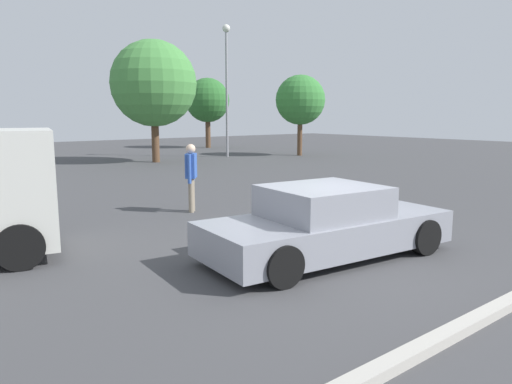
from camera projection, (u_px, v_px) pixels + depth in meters
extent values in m
plane|color=#424244|center=(319.00, 258.00, 8.42)|extent=(80.00, 80.00, 0.00)
cube|color=gray|center=(327.00, 232.00, 8.45)|extent=(4.68, 2.26, 0.57)
cube|color=gray|center=(323.00, 201.00, 8.31)|extent=(2.06, 1.84, 0.53)
cube|color=slate|center=(361.00, 197.00, 8.78)|extent=(0.22, 1.52, 0.45)
cube|color=slate|center=(281.00, 207.00, 7.83)|extent=(0.22, 1.52, 0.45)
cylinder|color=black|center=(357.00, 220.00, 10.00)|extent=(0.66, 0.29, 0.64)
cylinder|color=black|center=(425.00, 237.00, 8.59)|extent=(0.66, 0.29, 0.64)
cylinder|color=black|center=(226.00, 241.00, 8.34)|extent=(0.66, 0.29, 0.64)
cylinder|color=black|center=(283.00, 266.00, 6.94)|extent=(0.66, 0.29, 0.64)
ellipsoid|color=beige|center=(352.00, 209.00, 11.58)|extent=(0.44, 0.42, 0.23)
sphere|color=beige|center=(362.00, 207.00, 11.57)|extent=(0.19, 0.19, 0.19)
sphere|color=beige|center=(364.00, 207.00, 11.57)|extent=(0.08, 0.08, 0.08)
cylinder|color=beige|center=(356.00, 215.00, 11.67)|extent=(0.06, 0.06, 0.13)
cylinder|color=beige|center=(357.00, 216.00, 11.54)|extent=(0.06, 0.06, 0.13)
cylinder|color=beige|center=(346.00, 215.00, 11.67)|extent=(0.06, 0.06, 0.13)
cylinder|color=beige|center=(347.00, 216.00, 11.55)|extent=(0.06, 0.06, 0.13)
sphere|color=beige|center=(342.00, 208.00, 11.58)|extent=(0.11, 0.11, 0.11)
cylinder|color=black|center=(20.00, 247.00, 7.73)|extent=(0.80, 0.42, 0.76)
cylinder|color=black|center=(22.00, 223.00, 9.40)|extent=(0.80, 0.42, 0.76)
cylinder|color=gray|center=(191.00, 195.00, 12.27)|extent=(0.13, 0.13, 0.88)
cylinder|color=gray|center=(192.00, 194.00, 12.43)|extent=(0.13, 0.13, 0.88)
cube|color=#3359B2|center=(191.00, 166.00, 12.23)|extent=(0.44, 0.46, 0.62)
cylinder|color=#3359B2|center=(189.00, 169.00, 12.00)|extent=(0.09, 0.09, 0.73)
cylinder|color=#3359B2|center=(193.00, 167.00, 12.48)|extent=(0.09, 0.09, 0.73)
sphere|color=beige|center=(191.00, 149.00, 12.16)|extent=(0.24, 0.24, 0.24)
cube|color=#B7B2A8|center=(496.00, 310.00, 6.04)|extent=(8.37, 0.20, 0.12)
cylinder|color=gray|center=(227.00, 95.00, 27.79)|extent=(0.14, 0.14, 7.15)
sphere|color=silver|center=(226.00, 28.00, 27.20)|extent=(0.44, 0.44, 0.44)
cylinder|color=brown|center=(300.00, 137.00, 29.29)|extent=(0.30, 0.30, 2.22)
sphere|color=#387F38|center=(300.00, 100.00, 28.93)|extent=(2.97, 2.97, 2.97)
cylinder|color=brown|center=(208.00, 132.00, 36.01)|extent=(0.37, 0.37, 2.30)
sphere|color=#2D6B2D|center=(208.00, 100.00, 35.64)|extent=(3.25, 3.25, 3.25)
cylinder|color=brown|center=(155.00, 139.00, 25.11)|extent=(0.39, 0.39, 2.39)
sphere|color=#478C42|center=(154.00, 83.00, 24.66)|extent=(4.40, 4.40, 4.40)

